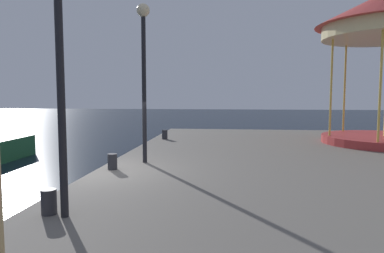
{
  "coord_description": "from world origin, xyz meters",
  "views": [
    {
      "loc": [
        3.38,
        -8.41,
        2.67
      ],
      "look_at": [
        2.21,
        2.21,
        1.73
      ],
      "focal_mm": 32.92,
      "sensor_mm": 36.0,
      "label": 1
    }
  ],
  "objects": [
    {
      "name": "ground_plane",
      "position": [
        0.0,
        0.0,
        0.0
      ],
      "size": [
        120.0,
        120.0,
        0.0
      ],
      "primitive_type": "plane",
      "color": "black"
    },
    {
      "name": "bollard_center",
      "position": [
        0.4,
        0.12,
        1.0
      ],
      "size": [
        0.24,
        0.24,
        0.4
      ],
      "primitive_type": "cylinder",
      "color": "#2D2D33",
      "rests_on": "quay_dock"
    },
    {
      "name": "bollard_north",
      "position": [
        0.54,
        -3.27,
        1.0
      ],
      "size": [
        0.24,
        0.24,
        0.4
      ],
      "primitive_type": "cylinder",
      "color": "#2D2D33",
      "rests_on": "quay_dock"
    },
    {
      "name": "lamp_post_mid_promenade",
      "position": [
        1.0,
        1.12,
        3.77
      ],
      "size": [
        0.36,
        0.36,
        4.35
      ],
      "color": "black",
      "rests_on": "quay_dock"
    },
    {
      "name": "quay_dock",
      "position": [
        6.78,
        0.0,
        0.4
      ],
      "size": [
        13.55,
        22.35,
        0.8
      ],
      "primitive_type": "cube",
      "color": "slate",
      "rests_on": "ground"
    },
    {
      "name": "lamp_post_near_edge",
      "position": [
        0.84,
        -3.35,
        3.85
      ],
      "size": [
        0.36,
        0.36,
        4.49
      ],
      "color": "black",
      "rests_on": "quay_dock"
    },
    {
      "name": "bollard_south",
      "position": [
        0.56,
        6.4,
        1.0
      ],
      "size": [
        0.24,
        0.24,
        0.4
      ],
      "primitive_type": "cylinder",
      "color": "#2D2D33",
      "rests_on": "quay_dock"
    }
  ]
}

